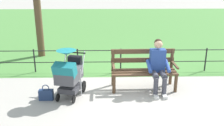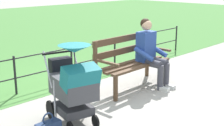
# 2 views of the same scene
# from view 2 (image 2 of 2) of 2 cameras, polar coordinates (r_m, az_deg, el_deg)

# --- Properties ---
(ground_plane) EXTENTS (60.00, 60.00, 0.00)m
(ground_plane) POSITION_cam_2_polar(r_m,az_deg,el_deg) (5.70, 0.76, -5.57)
(ground_plane) COLOR #ADA89E
(park_bench) EXTENTS (1.61, 0.63, 0.96)m
(park_bench) POSITION_cam_2_polar(r_m,az_deg,el_deg) (5.97, 3.29, 0.65)
(park_bench) COLOR brown
(park_bench) RESTS_ON ground
(person_on_bench) EXTENTS (0.54, 0.74, 1.28)m
(person_on_bench) POSITION_cam_2_polar(r_m,az_deg,el_deg) (6.04, 6.90, 2.20)
(person_on_bench) COLOR #42424C
(person_on_bench) RESTS_ON ground
(stroller) EXTENTS (0.68, 0.97, 1.15)m
(stroller) POSITION_cam_2_polar(r_m,az_deg,el_deg) (4.41, -6.96, -3.71)
(stroller) COLOR black
(stroller) RESTS_ON ground
(park_fence) EXTENTS (7.56, 0.04, 0.70)m
(park_fence) POSITION_cam_2_polar(r_m,az_deg,el_deg) (6.63, -5.41, 1.12)
(park_fence) COLOR black
(park_fence) RESTS_ON ground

